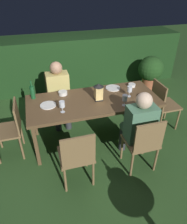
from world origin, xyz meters
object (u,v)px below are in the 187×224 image
Objects in this scene: plate_a at (113,88)px; potted_plant_by_hedge at (150,71)px; chair_head_near at (11,127)px; chair_side_left_a at (77,156)px; wine_glass_c at (62,105)px; green_bottle_on_table at (32,92)px; bowl_salad at (63,93)px; dining_table at (94,103)px; chair_side_right_a at (58,94)px; bowl_olives at (132,85)px; wine_glass_a at (125,98)px; chair_head_far at (163,103)px; person_in_green at (138,124)px; wine_glass_b at (130,90)px; plate_b at (48,105)px; lantern_centerpiece at (98,91)px; person_in_mustard at (59,92)px; bowl_bread at (145,97)px; chair_side_left_b at (143,142)px.

potted_plant_by_hedge is at bearing 38.55° from plate_a.
chair_head_near is 1.14m from chair_side_left_a.
plate_a is (0.92, 0.48, -0.11)m from wine_glass_c.
green_bottle_on_table is 0.63m from wine_glass_c.
bowl_salad is (0.82, 0.28, 0.29)m from chair_head_near.
bowl_salad is (-0.42, 0.28, 0.08)m from dining_table.
chair_side_left_a reaches higher than dining_table.
chair_side_right_a is 7.19× the size of bowl_olives.
wine_glass_c is (-0.05, -1.03, 0.38)m from chair_side_right_a.
chair_side_right_a is 0.77m from green_bottle_on_table.
chair_head_far is at bearing 18.13° from wine_glass_a.
wine_glass_c is at bearing -152.39° from plate_a.
person_in_green is at bearing -123.53° from potted_plant_by_hedge.
wine_glass_b reaches higher than bowl_olives.
chair_side_left_a is 1.04× the size of potted_plant_by_hedge.
bowl_salad is (0.26, 0.27, 0.02)m from plate_b.
lantern_centerpiece is 2.18m from potted_plant_by_hedge.
dining_table is at bearing 143.46° from wine_glass_a.
person_in_mustard reaches higher than bowl_bread.
chair_head_far is 1.41m from potted_plant_by_hedge.
dining_table is at bearing 61.32° from chair_side_left_a.
chair_side_right_a is 6.29× the size of bowl_salad.
bowl_bread is at bearing -52.01° from plate_a.
chair_side_left_a reaches higher than plate_a.
person_in_green reaches higher than chair_side_left_b.
potted_plant_by_hedge is at bearing 47.27° from bowl_olives.
bowl_bread is (0.20, -0.12, -0.09)m from wine_glass_b.
person_in_mustard is at bearing 146.67° from bowl_bread.
green_bottle_on_table is (-1.32, 0.92, 0.22)m from person_in_green.
dining_table is 0.77m from person_in_mustard.
chair_head_far is at bearing 0.00° from chair_head_near.
lantern_centerpiece reaches higher than wine_glass_b.
chair_side_left_a is 1.42m from plate_a.
chair_side_right_a is 1.43m from wine_glass_a.
wine_glass_a is at bearing -47.52° from person_in_mustard.
person_in_mustard is 3.96× the size of green_bottle_on_table.
person_in_green is at bearing -23.53° from wine_glass_c.
bowl_bread reaches higher than bowl_olives.
chair_side_left_a is 3.55× the size of plate_a.
chair_side_left_b is at bearing -105.61° from bowl_olives.
person_in_mustard reaches higher than plate_b.
chair_side_left_b is at bearing -90.00° from person_in_green.
person_in_green is (0.90, -1.25, 0.00)m from person_in_mustard.
person_in_mustard is 1.32× the size of chair_head_far.
person_in_mustard reaches higher than wine_glass_a.
green_bottle_on_table is at bearing 161.24° from dining_table.
bowl_salad reaches higher than plate_a.
chair_head_near is 1.81m from person_in_green.
chair_side_left_b is 3.28× the size of lantern_centerpiece.
potted_plant_by_hedge is (1.29, 1.95, -0.15)m from person_in_green.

